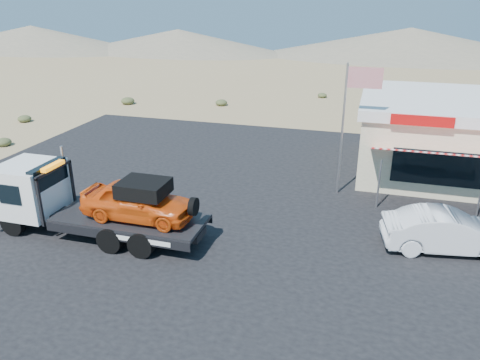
# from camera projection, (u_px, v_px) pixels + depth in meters

# --- Properties ---
(ground) EXTENTS (120.00, 120.00, 0.00)m
(ground) POSITION_uv_depth(u_px,v_px,m) (211.00, 222.00, 19.24)
(ground) COLOR #9C8058
(ground) RESTS_ON ground
(asphalt_lot) EXTENTS (32.00, 24.00, 0.02)m
(asphalt_lot) POSITION_uv_depth(u_px,v_px,m) (274.00, 199.00, 21.39)
(asphalt_lot) COLOR black
(asphalt_lot) RESTS_ON ground
(tow_truck) EXTENTS (8.18, 2.43, 2.73)m
(tow_truck) POSITION_uv_depth(u_px,v_px,m) (93.00, 200.00, 17.70)
(tow_truck) COLOR black
(tow_truck) RESTS_ON asphalt_lot
(white_sedan) EXTENTS (4.75, 2.32, 1.50)m
(white_sedan) POSITION_uv_depth(u_px,v_px,m) (448.00, 231.00, 16.86)
(white_sedan) COLOR silver
(white_sedan) RESTS_ON asphalt_lot
(jerky_store) EXTENTS (10.40, 9.97, 3.90)m
(jerky_store) POSITION_uv_depth(u_px,v_px,m) (464.00, 136.00, 23.77)
(jerky_store) COLOR beige
(jerky_store) RESTS_ON asphalt_lot
(flagpole) EXTENTS (1.55, 0.10, 6.00)m
(flagpole) POSITION_uv_depth(u_px,v_px,m) (349.00, 115.00, 20.57)
(flagpole) COLOR #99999E
(flagpole) RESTS_ON asphalt_lot
(desert_scrub) EXTENTS (23.84, 32.93, 0.71)m
(desert_scrub) POSITION_uv_depth(u_px,v_px,m) (30.00, 138.00, 29.45)
(desert_scrub) COLOR #3F4726
(desert_scrub) RESTS_ON ground
(distant_hills) EXTENTS (126.00, 48.00, 4.20)m
(distant_hills) POSITION_uv_depth(u_px,v_px,m) (272.00, 42.00, 70.22)
(distant_hills) COLOR #726B59
(distant_hills) RESTS_ON ground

